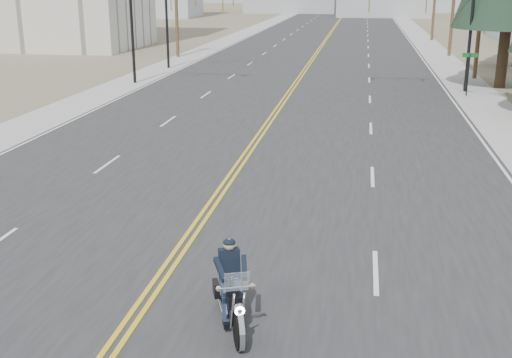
% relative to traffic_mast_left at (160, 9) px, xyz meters
% --- Properties ---
extents(ground_plane, '(400.00, 400.00, 0.00)m').
position_rel_traffic_mast_left_xyz_m(ground_plane, '(8.98, -32.00, -4.94)').
color(ground_plane, '#776D56').
rests_on(ground_plane, ground).
extents(road, '(20.00, 200.00, 0.01)m').
position_rel_traffic_mast_left_xyz_m(road, '(8.98, 38.00, -4.93)').
color(road, '#303033').
rests_on(road, ground).
extents(sidewalk_left, '(3.00, 200.00, 0.01)m').
position_rel_traffic_mast_left_xyz_m(sidewalk_left, '(-2.52, 38.00, -4.93)').
color(sidewalk_left, '#A5A5A0').
rests_on(sidewalk_left, ground).
extents(sidewalk_right, '(3.00, 200.00, 0.01)m').
position_rel_traffic_mast_left_xyz_m(sidewalk_right, '(20.48, 38.00, -4.93)').
color(sidewalk_right, '#A5A5A0').
rests_on(sidewalk_right, ground).
extents(traffic_mast_left, '(7.10, 0.26, 7.00)m').
position_rel_traffic_mast_left_xyz_m(traffic_mast_left, '(0.00, 0.00, 0.00)').
color(traffic_mast_left, black).
rests_on(traffic_mast_left, ground).
extents(traffic_mast_right, '(7.10, 0.26, 7.00)m').
position_rel_traffic_mast_left_xyz_m(traffic_mast_right, '(17.95, 0.00, 0.00)').
color(traffic_mast_right, black).
rests_on(traffic_mast_right, ground).
extents(traffic_mast_far, '(6.10, 0.26, 7.00)m').
position_rel_traffic_mast_left_xyz_m(traffic_mast_far, '(-0.33, 8.00, -0.06)').
color(traffic_mast_far, black).
rests_on(traffic_mast_far, ground).
extents(street_sign, '(0.90, 0.06, 2.62)m').
position_rel_traffic_mast_left_xyz_m(street_sign, '(19.78, -2.00, -3.13)').
color(street_sign, black).
rests_on(street_sign, ground).
extents(motorcyclist, '(1.72, 2.50, 1.79)m').
position_rel_traffic_mast_left_xyz_m(motorcyclist, '(11.07, -31.01, -4.04)').
color(motorcyclist, black).
rests_on(motorcyclist, ground).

